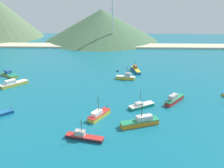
{
  "coord_description": "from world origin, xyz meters",
  "views": [
    {
      "loc": [
        7.07,
        -55.51,
        32.02
      ],
      "look_at": [
        4.46,
        25.87,
        1.06
      ],
      "focal_mm": 35.88,
      "sensor_mm": 36.0,
      "label": 1
    }
  ],
  "objects_px": {
    "fishing_boat_9": "(84,136)",
    "fishing_boat_14": "(99,115)",
    "fishing_boat_1": "(141,105)",
    "fishing_boat_7": "(9,74)",
    "fishing_boat_10": "(174,99)",
    "fishing_boat_2": "(136,69)",
    "fishing_boat_4": "(13,83)",
    "fishing_boat_13": "(141,122)",
    "radio_tower": "(112,24)",
    "fishing_boat_0": "(126,77)",
    "buoy_1": "(117,71)"
  },
  "relations": [
    {
      "from": "fishing_boat_4",
      "to": "fishing_boat_9",
      "type": "relative_size",
      "value": 1.01
    },
    {
      "from": "fishing_boat_2",
      "to": "radio_tower",
      "type": "relative_size",
      "value": 0.36
    },
    {
      "from": "fishing_boat_4",
      "to": "fishing_boat_14",
      "type": "xyz_separation_m",
      "value": [
        35.96,
        -24.34,
        -0.01
      ]
    },
    {
      "from": "fishing_boat_10",
      "to": "radio_tower",
      "type": "bearing_deg",
      "value": 103.93
    },
    {
      "from": "fishing_boat_2",
      "to": "fishing_boat_4",
      "type": "xyz_separation_m",
      "value": [
        -49.54,
        -20.41,
        0.02
      ]
    },
    {
      "from": "fishing_boat_1",
      "to": "radio_tower",
      "type": "relative_size",
      "value": 0.28
    },
    {
      "from": "fishing_boat_1",
      "to": "fishing_boat_10",
      "type": "xyz_separation_m",
      "value": [
        11.17,
        3.91,
        0.46
      ]
    },
    {
      "from": "fishing_boat_1",
      "to": "fishing_boat_7",
      "type": "relative_size",
      "value": 0.91
    },
    {
      "from": "fishing_boat_1",
      "to": "buoy_1",
      "type": "distance_m",
      "value": 38.21
    },
    {
      "from": "fishing_boat_1",
      "to": "fishing_boat_4",
      "type": "xyz_separation_m",
      "value": [
        -48.77,
        17.46,
        0.26
      ]
    },
    {
      "from": "fishing_boat_7",
      "to": "fishing_boat_13",
      "type": "xyz_separation_m",
      "value": [
        54.85,
        -39.97,
        0.22
      ]
    },
    {
      "from": "fishing_boat_1",
      "to": "fishing_boat_10",
      "type": "bearing_deg",
      "value": 19.29
    },
    {
      "from": "fishing_boat_4",
      "to": "fishing_boat_10",
      "type": "relative_size",
      "value": 1.13
    },
    {
      "from": "fishing_boat_0",
      "to": "fishing_boat_9",
      "type": "bearing_deg",
      "value": -104.58
    },
    {
      "from": "fishing_boat_0",
      "to": "fishing_boat_10",
      "type": "xyz_separation_m",
      "value": [
        15.28,
        -22.59,
        0.16
      ]
    },
    {
      "from": "buoy_1",
      "to": "fishing_boat_7",
      "type": "bearing_deg",
      "value": -170.42
    },
    {
      "from": "fishing_boat_1",
      "to": "fishing_boat_2",
      "type": "xyz_separation_m",
      "value": [
        0.77,
        37.87,
        0.24
      ]
    },
    {
      "from": "fishing_boat_10",
      "to": "fishing_boat_14",
      "type": "height_order",
      "value": "fishing_boat_14"
    },
    {
      "from": "fishing_boat_2",
      "to": "fishing_boat_10",
      "type": "height_order",
      "value": "fishing_boat_2"
    },
    {
      "from": "fishing_boat_0",
      "to": "radio_tower",
      "type": "xyz_separation_m",
      "value": [
        -7.92,
        70.93,
        14.79
      ]
    },
    {
      "from": "fishing_boat_13",
      "to": "fishing_boat_0",
      "type": "bearing_deg",
      "value": 94.55
    },
    {
      "from": "fishing_boat_0",
      "to": "fishing_boat_10",
      "type": "bearing_deg",
      "value": -55.94
    },
    {
      "from": "fishing_boat_7",
      "to": "radio_tower",
      "type": "relative_size",
      "value": 0.31
    },
    {
      "from": "fishing_boat_1",
      "to": "fishing_boat_10",
      "type": "distance_m",
      "value": 11.85
    },
    {
      "from": "fishing_boat_1",
      "to": "fishing_boat_10",
      "type": "relative_size",
      "value": 1.0
    },
    {
      "from": "fishing_boat_2",
      "to": "fishing_boat_14",
      "type": "relative_size",
      "value": 1.33
    },
    {
      "from": "fishing_boat_0",
      "to": "fishing_boat_14",
      "type": "relative_size",
      "value": 1.01
    },
    {
      "from": "fishing_boat_2",
      "to": "fishing_boat_10",
      "type": "xyz_separation_m",
      "value": [
        10.4,
        -33.96,
        0.22
      ]
    },
    {
      "from": "fishing_boat_1",
      "to": "fishing_boat_9",
      "type": "relative_size",
      "value": 0.9
    },
    {
      "from": "fishing_boat_1",
      "to": "fishing_boat_7",
      "type": "height_order",
      "value": "fishing_boat_1"
    },
    {
      "from": "fishing_boat_0",
      "to": "fishing_boat_2",
      "type": "height_order",
      "value": "fishing_boat_2"
    },
    {
      "from": "fishing_boat_13",
      "to": "fishing_boat_14",
      "type": "relative_size",
      "value": 1.33
    },
    {
      "from": "fishing_boat_2",
      "to": "fishing_boat_13",
      "type": "height_order",
      "value": "fishing_boat_13"
    },
    {
      "from": "fishing_boat_10",
      "to": "buoy_1",
      "type": "height_order",
      "value": "fishing_boat_10"
    },
    {
      "from": "fishing_boat_1",
      "to": "fishing_boat_4",
      "type": "bearing_deg",
      "value": 160.31
    },
    {
      "from": "fishing_boat_9",
      "to": "fishing_boat_13",
      "type": "distance_m",
      "value": 16.03
    },
    {
      "from": "fishing_boat_10",
      "to": "fishing_boat_13",
      "type": "bearing_deg",
      "value": -130.14
    },
    {
      "from": "fishing_boat_0",
      "to": "fishing_boat_4",
      "type": "relative_size",
      "value": 0.85
    },
    {
      "from": "fishing_boat_4",
      "to": "fishing_boat_0",
      "type": "bearing_deg",
      "value": 11.45
    },
    {
      "from": "fishing_boat_1",
      "to": "fishing_boat_14",
      "type": "xyz_separation_m",
      "value": [
        -12.81,
        -6.88,
        0.26
      ]
    },
    {
      "from": "fishing_boat_4",
      "to": "fishing_boat_13",
      "type": "xyz_separation_m",
      "value": [
        47.62,
        -28.15,
        0.12
      ]
    },
    {
      "from": "buoy_1",
      "to": "radio_tower",
      "type": "xyz_separation_m",
      "value": [
        -4.19,
        60.03,
        15.56
      ]
    },
    {
      "from": "fishing_boat_0",
      "to": "fishing_boat_2",
      "type": "relative_size",
      "value": 0.76
    },
    {
      "from": "fishing_boat_13",
      "to": "fishing_boat_14",
      "type": "height_order",
      "value": "fishing_boat_14"
    },
    {
      "from": "fishing_boat_7",
      "to": "radio_tower",
      "type": "distance_m",
      "value": 82.48
    },
    {
      "from": "fishing_boat_9",
      "to": "fishing_boat_14",
      "type": "relative_size",
      "value": 1.17
    },
    {
      "from": "fishing_boat_14",
      "to": "radio_tower",
      "type": "bearing_deg",
      "value": 89.57
    },
    {
      "from": "fishing_boat_10",
      "to": "fishing_boat_13",
      "type": "height_order",
      "value": "fishing_boat_13"
    },
    {
      "from": "fishing_boat_9",
      "to": "fishing_boat_10",
      "type": "distance_m",
      "value": 34.37
    },
    {
      "from": "fishing_boat_7",
      "to": "buoy_1",
      "type": "distance_m",
      "value": 48.85
    }
  ]
}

